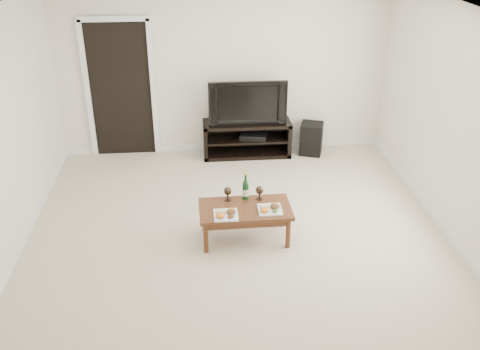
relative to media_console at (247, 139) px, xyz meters
name	(u,v)px	position (x,y,z in m)	size (l,w,h in m)	color
floor	(239,245)	(-0.34, -2.50, -0.28)	(5.50, 5.50, 0.00)	beige
back_wall	(223,70)	(-0.34, 0.27, 1.02)	(5.00, 0.04, 2.60)	white
ceiling	(239,14)	(-0.34, -2.50, 2.35)	(5.00, 5.50, 0.04)	white
doorway	(121,91)	(-1.89, 0.24, 0.75)	(0.90, 0.02, 2.05)	black
media_console	(247,139)	(0.00, 0.00, 0.00)	(1.35, 0.45, 0.55)	black
television	(247,101)	(0.00, 0.00, 0.61)	(1.18, 0.15, 0.68)	black
av_receiver	(253,136)	(0.10, -0.01, 0.05)	(0.40, 0.30, 0.08)	black
subwoofer	(311,139)	(1.02, -0.03, -0.03)	(0.33, 0.33, 0.50)	black
coffee_table	(245,223)	(-0.25, -2.35, -0.07)	(1.06, 0.58, 0.42)	#512916
plate_left	(226,213)	(-0.49, -2.51, 0.18)	(0.27, 0.27, 0.07)	white
plate_right	(270,208)	(0.02, -2.44, 0.18)	(0.27, 0.27, 0.07)	white
wine_bottle	(246,186)	(-0.23, -2.14, 0.32)	(0.07, 0.07, 0.35)	#103B18
goblet_left	(228,194)	(-0.44, -2.16, 0.23)	(0.09, 0.09, 0.17)	#31241B
goblet_right	(260,193)	(-0.07, -2.17, 0.23)	(0.09, 0.09, 0.17)	#31241B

